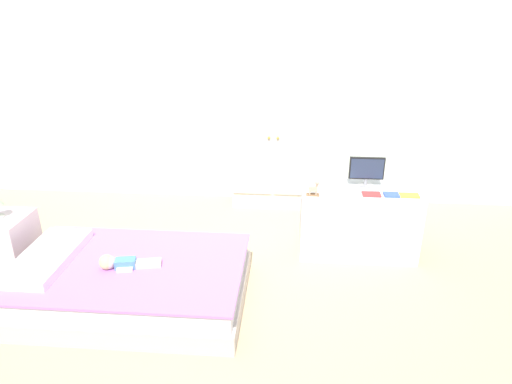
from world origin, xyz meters
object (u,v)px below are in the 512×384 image
at_px(bed, 132,282).
at_px(tv_stand, 357,221).
at_px(doll, 118,263).
at_px(rocking_horse_toy, 314,189).
at_px(book_blue, 391,195).
at_px(nightstand, 5,244).
at_px(tv_monitor, 367,170).
at_px(wardrobe, 274,133).
at_px(book_yellow, 408,195).
at_px(book_red, 371,194).

height_order(bed, tv_stand, tv_stand).
bearing_deg(doll, rocking_horse_toy, 28.59).
relative_size(tv_stand, book_blue, 8.10).
relative_size(rocking_horse_toy, book_blue, 1.07).
distance_m(bed, book_blue, 1.96).
height_order(nightstand, tv_monitor, tv_monitor).
relative_size(wardrobe, book_yellow, 9.27).
bearing_deg(book_yellow, tv_stand, 163.29).
xyz_separation_m(tv_monitor, book_red, (0.02, -0.18, -0.13)).
distance_m(bed, book_yellow, 2.07).
distance_m(tv_stand, book_yellow, 0.44).
relative_size(nightstand, book_blue, 3.96).
height_order(doll, tv_stand, tv_stand).
bearing_deg(book_red, wardrobe, 129.15).
height_order(wardrobe, tv_stand, wardrobe).
height_order(tv_monitor, rocking_horse_toy, tv_monitor).
bearing_deg(bed, book_blue, 21.05).
bearing_deg(nightstand, bed, -15.11).
xyz_separation_m(doll, rocking_horse_toy, (1.26, 0.69, 0.27)).
distance_m(nightstand, book_blue, 2.87).
distance_m(rocking_horse_toy, book_red, 0.43).
bearing_deg(book_yellow, doll, -159.49).
height_order(doll, wardrobe, wardrobe).
height_order(nightstand, book_yellow, book_yellow).
bearing_deg(tv_monitor, bed, -151.88).
distance_m(bed, tv_stand, 1.76).
xyz_separation_m(wardrobe, tv_monitor, (0.75, -0.77, -0.06)).
height_order(tv_stand, rocking_horse_toy, rocking_horse_toy).
distance_m(doll, wardrobe, 1.96).
bearing_deg(tv_monitor, tv_stand, -120.73).
bearing_deg(tv_stand, nightstand, -168.98).
bearing_deg(rocking_horse_toy, tv_monitor, 28.63).
bearing_deg(wardrobe, book_red, -50.85).
xyz_separation_m(rocking_horse_toy, book_yellow, (0.70, 0.04, -0.05)).
distance_m(doll, tv_stand, 1.83).
relative_size(book_red, book_yellow, 0.86).
bearing_deg(bed, nightstand, 164.89).
relative_size(doll, wardrobe, 0.27).
bearing_deg(book_yellow, tv_monitor, 148.63).
height_order(wardrobe, book_blue, wardrobe).
xyz_separation_m(book_red, book_blue, (0.15, 0.00, 0.00)).
bearing_deg(book_blue, book_red, 180.00).
bearing_deg(book_yellow, wardrobe, 137.68).
distance_m(tv_stand, book_blue, 0.36).
relative_size(tv_stand, tv_monitor, 3.35).
distance_m(nightstand, rocking_horse_toy, 2.31).
relative_size(tv_stand, book_red, 6.67).
bearing_deg(tv_stand, book_red, -56.35).
bearing_deg(tv_stand, rocking_horse_toy, -158.04).
bearing_deg(nightstand, tv_stand, 11.02).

